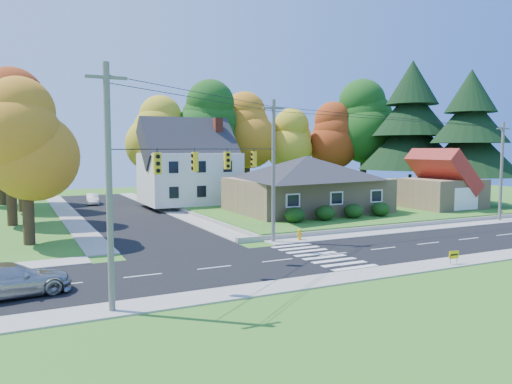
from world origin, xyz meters
TOP-DOWN VIEW (x-y plane):
  - ground at (0.00, 0.00)m, footprint 120.00×120.00m
  - road_main at (0.00, 0.00)m, footprint 90.00×8.00m
  - road_cross at (-8.00, 26.00)m, footprint 8.00×44.00m
  - sidewalk_north at (0.00, 5.00)m, footprint 90.00×2.00m
  - sidewalk_south at (0.00, -5.00)m, footprint 90.00×2.00m
  - lawn at (13.00, 21.00)m, footprint 30.00×30.00m
  - ranch_house at (8.00, 16.00)m, footprint 14.60×10.60m
  - colonial_house at (0.04, 28.00)m, footprint 10.40×8.40m
  - garage at (22.00, 11.99)m, footprint 7.30×6.30m
  - hedge_row at (7.50, 9.80)m, footprint 10.70×1.70m
  - traffic_infrastructure at (-0.15, 1.35)m, footprint 38.10×10.66m
  - tree_lot_0 at (-2.00, 34.00)m, footprint 6.72×6.72m
  - tree_lot_1 at (4.00, 33.00)m, footprint 7.84×7.84m
  - tree_lot_2 at (10.00, 34.00)m, footprint 7.28×7.28m
  - tree_lot_3 at (16.00, 33.00)m, footprint 6.16×6.16m
  - tree_lot_4 at (22.00, 32.00)m, footprint 6.72×6.72m
  - tree_lot_5 at (26.00, 30.00)m, footprint 8.40×8.40m
  - conifer_east_a at (27.00, 22.00)m, footprint 12.80×12.80m
  - conifer_east_b at (28.00, 14.00)m, footprint 11.20×11.20m
  - tree_west_0 at (-17.00, 12.00)m, footprint 6.16×6.16m
  - tree_west_1 at (-18.00, 22.00)m, footprint 7.28×7.28m
  - tree_west_2 at (-17.00, 32.00)m, footprint 6.72×6.72m
  - silver_sedan at (-18.22, -1.09)m, footprint 5.50×2.85m
  - white_car at (-9.41, 35.65)m, footprint 1.74×3.93m
  - fire_hydrant at (0.49, 4.91)m, footprint 0.49×0.38m
  - yard_sign at (4.44, -5.46)m, footprint 0.67×0.10m

SIDE VIEW (x-z plane):
  - ground at x=0.00m, z-range 0.00..0.00m
  - road_main at x=0.00m, z-range 0.00..0.02m
  - road_cross at x=-8.00m, z-range 0.00..0.02m
  - sidewalk_north at x=0.00m, z-range 0.00..0.08m
  - sidewalk_south at x=0.00m, z-range 0.00..0.08m
  - lawn at x=13.00m, z-range 0.00..0.50m
  - fire_hydrant at x=0.49m, z-range -0.02..0.84m
  - yard_sign at x=4.44m, z-range 0.18..1.01m
  - white_car at x=-9.41m, z-range 0.02..1.27m
  - silver_sedan at x=-18.22m, z-range 0.02..1.55m
  - hedge_row at x=7.50m, z-range 0.50..1.77m
  - garage at x=22.00m, z-range 0.54..5.14m
  - ranch_house at x=8.00m, z-range 0.57..5.97m
  - colonial_house at x=0.04m, z-range -0.22..9.38m
  - traffic_infrastructure at x=-0.15m, z-range 0.15..10.15m
  - tree_west_0 at x=-17.00m, z-range 1.42..12.89m
  - tree_lot_3 at x=16.00m, z-range 1.92..13.39m
  - tree_west_2 at x=-17.00m, z-range 1.55..14.06m
  - conifer_east_b at x=28.00m, z-range 0.86..15.70m
  - tree_lot_0 at x=-2.00m, z-range 2.05..14.56m
  - tree_lot_4 at x=22.00m, z-range 2.05..14.56m
  - tree_west_1 at x=-18.00m, z-range 1.68..15.24m
  - tree_lot_2 at x=10.00m, z-range 2.18..15.74m
  - conifer_east_a at x=27.00m, z-range 0.91..17.87m
  - tree_lot_1 at x=4.00m, z-range 2.31..16.91m
  - tree_lot_5 at x=26.00m, z-range 2.45..18.09m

